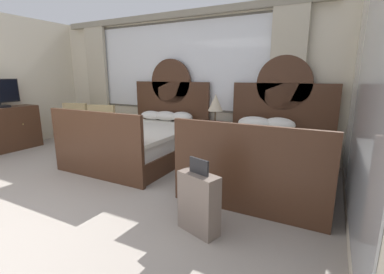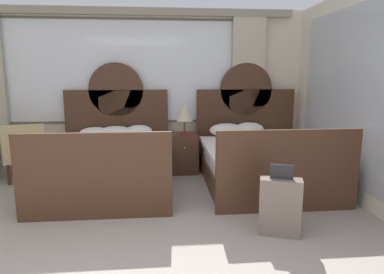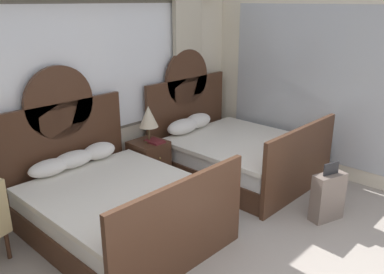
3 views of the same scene
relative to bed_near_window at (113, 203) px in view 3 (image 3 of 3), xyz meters
name	(u,v)px [view 3 (image 3 of 3)]	position (x,y,z in m)	size (l,w,h in m)	color
wall_back_window	(61,94)	(0.10, 1.09, 1.08)	(6.23, 0.22, 2.70)	beige
wall_right_mirror	(345,88)	(3.24, -1.16, 0.99)	(0.08, 4.56, 2.70)	beige
bed_near_window	(113,203)	(0.00, 0.00, 0.00)	(1.72, 2.14, 1.81)	#472B1C
bed_near_mirror	(233,152)	(2.21, 0.00, 0.00)	(1.72, 2.14, 1.81)	#472B1C
nightstand_between_beds	(149,163)	(1.11, 0.66, -0.03)	(0.46, 0.48, 0.65)	#472B1C
table_lamp_on_nightstand	(148,117)	(1.13, 0.66, 0.65)	(0.27, 0.27, 0.51)	brown
book_on_nightstand	(155,141)	(1.15, 0.57, 0.31)	(0.18, 0.26, 0.03)	maroon
suitcase_on_floor	(328,197)	(1.93, -1.65, -0.06)	(0.45, 0.30, 0.74)	#75665B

